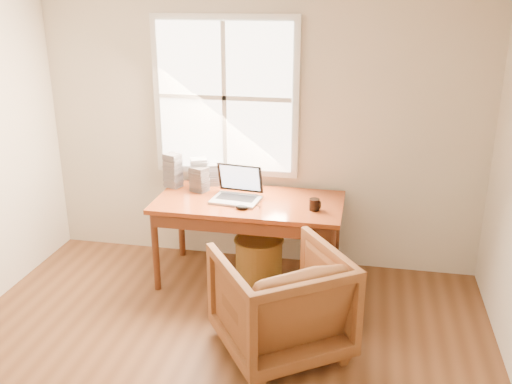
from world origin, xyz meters
TOP-DOWN VIEW (x-y plane):
  - room_shell at (-0.02, 0.16)m, footprint 4.04×4.54m
  - desk at (0.00, 1.80)m, footprint 1.60×0.80m
  - armchair at (0.44, 0.81)m, footprint 1.16×1.16m
  - wicker_stool at (0.10, 1.75)m, footprint 0.51×0.51m
  - laptop at (-0.11, 1.75)m, footprint 0.46×0.48m
  - mouse at (-0.02, 1.58)m, footprint 0.11×0.08m
  - coffee_mug at (0.57, 1.68)m, footprint 0.11×0.11m
  - cd_stack_a at (-0.50, 2.02)m, footprint 0.18×0.17m
  - cd_stack_b at (-0.48, 1.95)m, footprint 0.17×0.16m
  - cd_stack_c at (-0.75, 2.01)m, footprint 0.17×0.16m
  - cd_stack_d at (-0.38, 2.15)m, footprint 0.19×0.17m

SIDE VIEW (x-z plane):
  - wicker_stool at x=0.10m, z-range 0.00..0.41m
  - armchair at x=0.44m, z-range 0.00..0.77m
  - desk at x=0.00m, z-range 0.71..0.75m
  - mouse at x=-0.02m, z-range 0.75..0.79m
  - coffee_mug at x=0.57m, z-range 0.75..0.85m
  - cd_stack_d at x=-0.38m, z-range 0.75..0.95m
  - cd_stack_b at x=-0.48m, z-range 0.75..0.97m
  - cd_stack_a at x=-0.50m, z-range 0.75..1.03m
  - cd_stack_c at x=-0.75m, z-range 0.75..1.06m
  - laptop at x=-0.11m, z-range 0.75..1.06m
  - room_shell at x=-0.02m, z-range 0.00..2.64m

